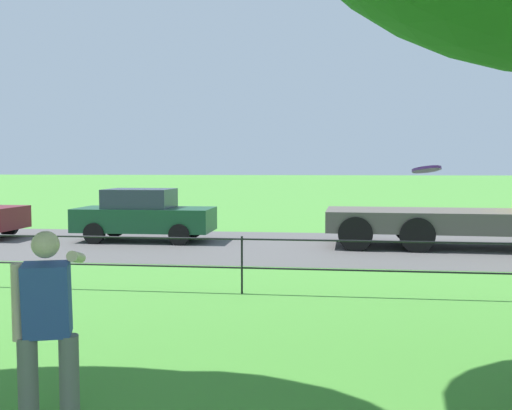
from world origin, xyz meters
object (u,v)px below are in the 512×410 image
object	(u,v)px
frisbee	(427,169)
person_thrower	(48,326)
car_dark_green_far_left	(144,215)
flatbed_truck_left	(507,203)

from	to	relation	value
frisbee	person_thrower	bearing A→B (deg)	-159.12
person_thrower	car_dark_green_far_left	world-z (taller)	person_thrower
car_dark_green_far_left	flatbed_truck_left	world-z (taller)	flatbed_truck_left
car_dark_green_far_left	person_thrower	bearing A→B (deg)	-75.29
person_thrower	frisbee	bearing A→B (deg)	20.88
frisbee	flatbed_truck_left	size ratio (longest dim) A/B	0.05
person_thrower	car_dark_green_far_left	xyz separation A→B (m)	(-3.15, 12.00, -0.13)
person_thrower	flatbed_truck_left	bearing A→B (deg)	59.03
car_dark_green_far_left	flatbed_truck_left	bearing A→B (deg)	-1.91
frisbee	flatbed_truck_left	world-z (taller)	flatbed_truck_left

